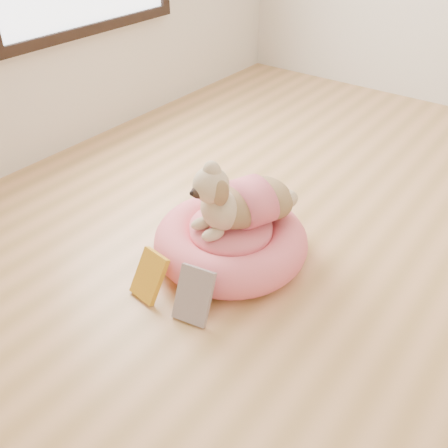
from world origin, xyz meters
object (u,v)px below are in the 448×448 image
Objects in this scene: book_white at (194,295)px; book_yellow at (149,276)px; dog at (239,189)px; pet_bed at (231,241)px.

book_yellow is at bearing 172.87° from book_white.
book_yellow is at bearing -85.95° from dog.
pet_bed is at bearing 94.41° from book_white.
pet_bed is at bearing 80.20° from book_yellow.
pet_bed is 0.39m from book_white.
dog is at bearing 57.08° from pet_bed.
book_white is (0.10, -0.38, 0.02)m from pet_bed.
pet_bed is 3.38× the size of book_yellow.
book_white is (0.22, 0.01, 0.01)m from book_yellow.
dog reaches higher than book_white.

